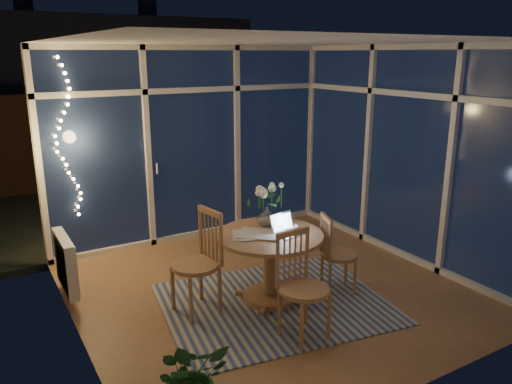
{
  "coord_description": "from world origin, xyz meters",
  "views": [
    {
      "loc": [
        -2.67,
        -4.21,
        2.49
      ],
      "look_at": [
        -0.03,
        0.25,
        1.05
      ],
      "focal_mm": 35.0,
      "sensor_mm": 36.0,
      "label": 1
    }
  ],
  "objects_px": {
    "chair_left": "(195,263)",
    "flower_vase": "(267,217)",
    "potted_plant": "(192,384)",
    "chair_right": "(339,253)",
    "dining_table": "(270,267)",
    "laptop": "(289,224)",
    "chair_front": "(305,287)"
  },
  "relations": [
    {
      "from": "dining_table",
      "to": "flower_vase",
      "type": "bearing_deg",
      "value": 66.3
    },
    {
      "from": "chair_right",
      "to": "flower_vase",
      "type": "distance_m",
      "value": 0.87
    },
    {
      "from": "chair_right",
      "to": "laptop",
      "type": "bearing_deg",
      "value": 102.17
    },
    {
      "from": "dining_table",
      "to": "laptop",
      "type": "height_order",
      "value": "laptop"
    },
    {
      "from": "chair_right",
      "to": "laptop",
      "type": "distance_m",
      "value": 0.72
    },
    {
      "from": "chair_left",
      "to": "chair_right",
      "type": "relative_size",
      "value": 1.2
    },
    {
      "from": "chair_left",
      "to": "chair_front",
      "type": "bearing_deg",
      "value": 25.66
    },
    {
      "from": "chair_left",
      "to": "laptop",
      "type": "bearing_deg",
      "value": 64.49
    },
    {
      "from": "dining_table",
      "to": "laptop",
      "type": "xyz_separation_m",
      "value": [
        0.16,
        -0.11,
        0.48
      ]
    },
    {
      "from": "flower_vase",
      "to": "potted_plant",
      "type": "relative_size",
      "value": 0.28
    },
    {
      "from": "chair_left",
      "to": "dining_table",
      "type": "bearing_deg",
      "value": 68.9
    },
    {
      "from": "dining_table",
      "to": "chair_right",
      "type": "height_order",
      "value": "chair_right"
    },
    {
      "from": "potted_plant",
      "to": "chair_front",
      "type": "bearing_deg",
      "value": 23.4
    },
    {
      "from": "flower_vase",
      "to": "laptop",
      "type": "bearing_deg",
      "value": -75.6
    },
    {
      "from": "dining_table",
      "to": "chair_left",
      "type": "bearing_deg",
      "value": 168.02
    },
    {
      "from": "flower_vase",
      "to": "chair_right",
      "type": "bearing_deg",
      "value": -29.96
    },
    {
      "from": "dining_table",
      "to": "flower_vase",
      "type": "distance_m",
      "value": 0.52
    },
    {
      "from": "chair_left",
      "to": "potted_plant",
      "type": "height_order",
      "value": "chair_left"
    },
    {
      "from": "chair_left",
      "to": "chair_right",
      "type": "bearing_deg",
      "value": 67.65
    },
    {
      "from": "chair_front",
      "to": "flower_vase",
      "type": "relative_size",
      "value": 4.76
    },
    {
      "from": "chair_left",
      "to": "flower_vase",
      "type": "height_order",
      "value": "chair_left"
    },
    {
      "from": "dining_table",
      "to": "potted_plant",
      "type": "distance_m",
      "value": 1.97
    },
    {
      "from": "flower_vase",
      "to": "chair_front",
      "type": "bearing_deg",
      "value": -101.75
    },
    {
      "from": "dining_table",
      "to": "laptop",
      "type": "distance_m",
      "value": 0.51
    },
    {
      "from": "laptop",
      "to": "potted_plant",
      "type": "relative_size",
      "value": 0.39
    },
    {
      "from": "chair_right",
      "to": "flower_vase",
      "type": "bearing_deg",
      "value": 80.39
    },
    {
      "from": "chair_left",
      "to": "potted_plant",
      "type": "bearing_deg",
      "value": -33.85
    },
    {
      "from": "chair_front",
      "to": "laptop",
      "type": "distance_m",
      "value": 0.79
    },
    {
      "from": "chair_right",
      "to": "dining_table",
      "type": "bearing_deg",
      "value": 95.87
    },
    {
      "from": "laptop",
      "to": "chair_left",
      "type": "bearing_deg",
      "value": 151.35
    },
    {
      "from": "potted_plant",
      "to": "dining_table",
      "type": "bearing_deg",
      "value": 42.79
    },
    {
      "from": "chair_left",
      "to": "flower_vase",
      "type": "distance_m",
      "value": 0.9
    }
  ]
}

